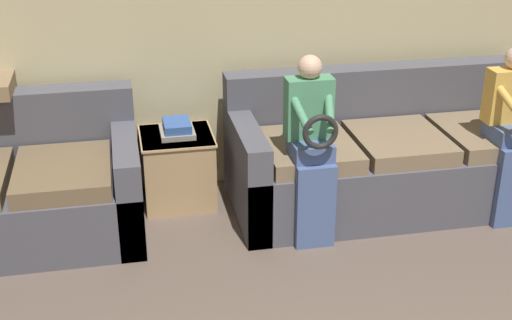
# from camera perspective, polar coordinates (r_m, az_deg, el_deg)

# --- Properties ---
(wall_back) EXTENTS (7.05, 0.06, 2.55)m
(wall_back) POSITION_cam_1_polar(r_m,az_deg,el_deg) (5.13, 0.11, 11.70)
(wall_back) COLOR #C6B789
(wall_back) RESTS_ON ground_plane
(couch_main) EXTENTS (2.24, 0.94, 0.91)m
(couch_main) POSITION_cam_1_polar(r_m,az_deg,el_deg) (5.14, 10.61, 0.17)
(couch_main) COLOR #4C4C56
(couch_main) RESTS_ON ground_plane
(couch_side) EXTENTS (1.58, 0.98, 0.87)m
(couch_side) POSITION_cam_1_polar(r_m,az_deg,el_deg) (4.88, -18.59, -2.31)
(couch_side) COLOR #4C4C56
(couch_side) RESTS_ON ground_plane
(child_left_seated) EXTENTS (0.30, 0.36, 1.20)m
(child_left_seated) POSITION_cam_1_polar(r_m,az_deg,el_deg) (4.45, 4.48, 1.30)
(child_left_seated) COLOR #475B8E
(child_left_seated) RESTS_ON ground_plane
(side_shelf) EXTENTS (0.51, 0.50, 0.51)m
(side_shelf) POSITION_cam_1_polar(r_m,az_deg,el_deg) (5.08, -6.27, -0.60)
(side_shelf) COLOR tan
(side_shelf) RESTS_ON ground_plane
(book_stack) EXTENTS (0.24, 0.27, 0.10)m
(book_stack) POSITION_cam_1_polar(r_m,az_deg,el_deg) (4.98, -6.34, 2.52)
(book_stack) COLOR gray
(book_stack) RESTS_ON side_shelf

